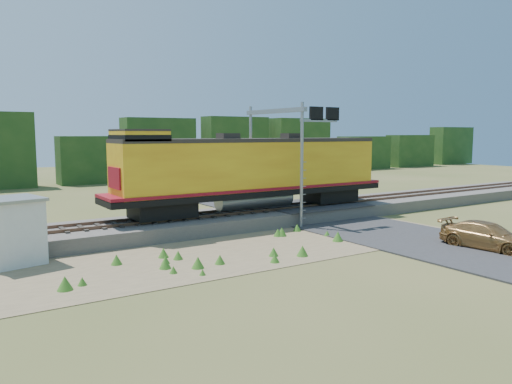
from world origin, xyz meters
TOP-DOWN VIEW (x-y plane):
  - ground at (0.00, 0.00)m, footprint 140.00×140.00m
  - ballast at (0.00, 6.00)m, footprint 70.00×5.00m
  - rails at (0.00, 6.00)m, footprint 70.00×1.54m
  - dirt_shoulder at (-2.00, 0.50)m, footprint 26.00×8.00m
  - road at (7.00, 0.74)m, footprint 7.00×66.00m
  - tree_line_north at (0.00, 38.00)m, footprint 130.00×3.00m
  - weed_clumps at (-3.50, 0.10)m, footprint 15.00×6.20m
  - locomotive at (2.23, 6.00)m, footprint 18.97×2.89m
  - shed at (-11.68, 3.40)m, footprint 2.90×2.90m
  - signal_gantry at (4.38, 5.32)m, footprint 2.95×6.20m
  - car at (8.15, -6.14)m, footprint 2.30×4.70m

SIDE VIEW (x-z plane):
  - ground at x=0.00m, z-range 0.00..0.00m
  - weed_clumps at x=-3.50m, z-range -0.28..0.28m
  - dirt_shoulder at x=-2.00m, z-range 0.00..0.03m
  - road at x=7.00m, z-range -0.34..0.52m
  - ballast at x=0.00m, z-range 0.00..0.80m
  - car at x=8.15m, z-range 0.00..1.31m
  - rails at x=0.00m, z-range 0.80..0.96m
  - shed at x=-11.68m, z-range 0.02..2.92m
  - tree_line_north at x=0.00m, z-range -0.18..6.32m
  - locomotive at x=2.23m, z-range 0.93..5.82m
  - signal_gantry at x=4.38m, z-range 1.84..9.29m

